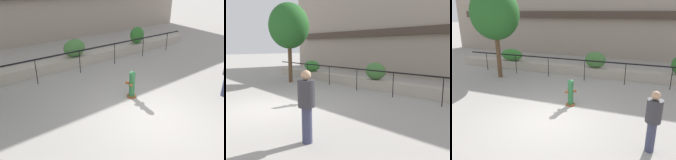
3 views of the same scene
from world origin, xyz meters
The scene contains 9 objects.
ground_plane centered at (0.00, 0.00, 0.00)m, with size 120.00×120.00×0.00m, color #9E9991.
building_facade centered at (0.00, 11.98, 3.99)m, with size 30.00×1.36×8.00m.
planter_wall_low centered at (0.00, 6.00, 0.25)m, with size 18.00×0.70×0.50m, color #ADA393.
fence_railing_segment centered at (0.00, 4.90, 1.02)m, with size 15.00×0.05×1.15m.
hedge_bush_0 centered at (-5.28, 6.00, 0.89)m, with size 1.55×0.70×0.77m, color #387F33.
hedge_bush_1 centered at (0.34, 6.00, 0.96)m, with size 1.22×0.68×0.91m, color #427538.
fire_hydrant centered at (0.35, 1.52, 0.55)m, with size 0.49×0.49×1.08m.
street_tree centered at (-4.73, 3.88, 3.50)m, with size 2.66×2.40×4.92m.
pedestrian centered at (3.32, -0.62, 0.99)m, with size 0.41×0.41×1.73m.
Camera 2 is at (7.35, -3.47, 2.25)m, focal length 35.00 mm.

